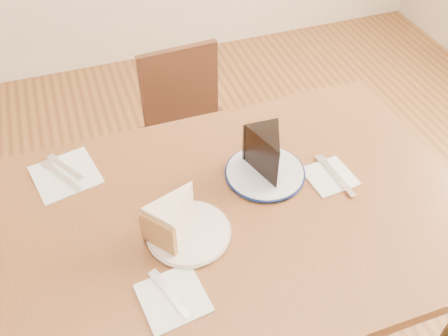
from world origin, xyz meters
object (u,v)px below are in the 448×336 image
(carrot_cake, at_px, (177,214))
(chocolate_cake, at_px, (269,157))
(plate_cream, at_px, (189,233))
(chair_far, at_px, (192,136))
(plate_navy, at_px, (265,173))
(table, at_px, (236,235))

(carrot_cake, bearing_deg, chocolate_cake, 72.18)
(plate_cream, bearing_deg, chair_far, 73.95)
(plate_navy, relative_size, carrot_cake, 1.57)
(chair_far, height_order, carrot_cake, carrot_cake)
(carrot_cake, height_order, chocolate_cake, chocolate_cake)
(chair_far, relative_size, chocolate_cake, 5.71)
(chair_far, xyz_separation_m, carrot_cake, (-0.23, -0.70, 0.39))
(table, bearing_deg, plate_navy, 39.61)
(table, relative_size, plate_navy, 5.79)
(chair_far, xyz_separation_m, chocolate_cake, (0.05, -0.60, 0.40))
(plate_navy, distance_m, carrot_cake, 0.29)
(plate_navy, height_order, chocolate_cake, chocolate_cake)
(plate_cream, bearing_deg, plate_navy, 27.06)
(plate_cream, height_order, chocolate_cake, chocolate_cake)
(plate_navy, bearing_deg, chair_far, 94.10)
(table, bearing_deg, plate_cream, -166.78)
(chocolate_cake, bearing_deg, table, 39.24)
(plate_navy, bearing_deg, plate_cream, -152.94)
(plate_cream, distance_m, chocolate_cake, 0.29)
(table, relative_size, plate_cream, 6.14)
(table, xyz_separation_m, chocolate_cake, (0.12, 0.09, 0.17))
(carrot_cake, bearing_deg, chair_far, 124.34)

